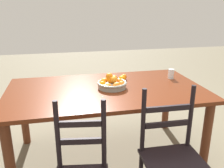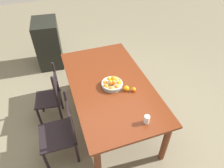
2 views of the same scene
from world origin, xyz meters
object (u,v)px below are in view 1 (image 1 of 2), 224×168
(dining_table, at_px, (106,98))
(chair_by_cabinet, at_px, (173,159))
(fruit_bowl, at_px, (112,83))
(drinking_glass, at_px, (171,74))
(orange_loose_1, at_px, (122,79))
(orange_loose_0, at_px, (124,77))

(dining_table, bearing_deg, chair_by_cabinet, 114.56)
(fruit_bowl, xyz_separation_m, drinking_glass, (-0.72, -0.17, 0.01))
(chair_by_cabinet, distance_m, orange_loose_1, 1.05)
(orange_loose_0, bearing_deg, fruit_bowl, 51.88)
(dining_table, height_order, fruit_bowl, fruit_bowl)
(chair_by_cabinet, height_order, fruit_bowl, chair_by_cabinet)
(dining_table, height_order, chair_by_cabinet, chair_by_cabinet)
(dining_table, xyz_separation_m, chair_by_cabinet, (-0.37, 0.80, -0.22))
(dining_table, height_order, orange_loose_1, orange_loose_1)
(chair_by_cabinet, height_order, drinking_glass, chair_by_cabinet)
(chair_by_cabinet, distance_m, orange_loose_0, 1.12)
(dining_table, relative_size, chair_by_cabinet, 1.98)
(chair_by_cabinet, height_order, orange_loose_0, chair_by_cabinet)
(dining_table, bearing_deg, orange_loose_0, -135.05)
(fruit_bowl, bearing_deg, orange_loose_1, -133.07)
(orange_loose_1, bearing_deg, dining_table, 38.47)
(chair_by_cabinet, height_order, orange_loose_1, chair_by_cabinet)
(fruit_bowl, relative_size, drinking_glass, 2.77)
(fruit_bowl, distance_m, orange_loose_1, 0.21)
(dining_table, relative_size, orange_loose_0, 32.17)
(dining_table, relative_size, orange_loose_1, 26.66)
(orange_loose_0, height_order, orange_loose_1, orange_loose_1)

